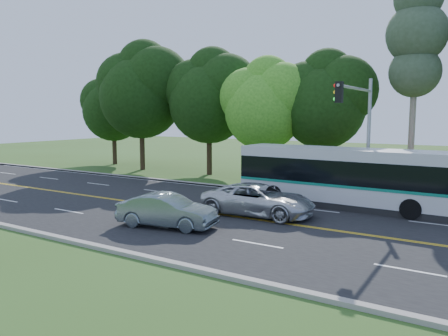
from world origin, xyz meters
The scene contains 12 objects.
ground centered at (0.00, 0.00, 0.00)m, with size 120.00×120.00×0.00m, color #33531B.
road centered at (0.00, 0.00, 0.01)m, with size 60.00×14.00×0.02m, color black.
curb_north centered at (0.00, 7.15, 0.07)m, with size 60.00×0.30×0.15m, color gray.
curb_south centered at (0.00, -7.15, 0.07)m, with size 60.00×0.30×0.15m, color gray.
grass_verge centered at (0.00, 9.00, 0.05)m, with size 60.00×4.00×0.10m, color #33531B.
lane_markings centered at (-0.09, 0.00, 0.02)m, with size 57.60×13.82×0.00m.
tree_row centered at (-5.15, 12.13, 6.73)m, with size 44.70×9.10×13.84m.
bougainvillea_hedge centered at (7.18, 8.15, 0.72)m, with size 9.50×2.25×1.50m.
traffic_signal centered at (6.49, 5.40, 4.67)m, with size 0.42×6.10×7.00m.
transit_bus centered at (6.05, 5.18, 1.59)m, with size 12.16×2.99×3.16m.
sedan centered at (0.40, -3.33, 0.75)m, with size 1.55×4.46×1.47m, color slate.
suv centered at (2.81, 0.87, 0.80)m, with size 2.59×5.61×1.56m, color silver.
Camera 1 is at (12.52, -18.16, 5.00)m, focal length 35.00 mm.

